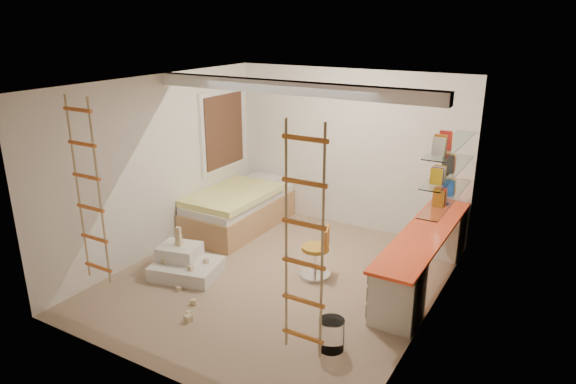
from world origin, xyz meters
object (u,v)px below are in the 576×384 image
Objects in this scene: bed at (239,209)px; swivel_chair at (317,258)px; desk at (423,255)px; play_platform at (185,264)px.

swivel_chair is at bearing -24.94° from bed.
bed is (-3.20, 0.36, -0.07)m from desk.
bed reaches higher than play_platform.
desk is 2.80× the size of play_platform.
play_platform is (0.32, -1.74, -0.18)m from bed.
swivel_chair is at bearing -157.87° from desk.
bed is at bearing 155.06° from swivel_chair.
play_platform is at bearing -79.57° from bed.
desk is 1.40× the size of bed.
desk reaches higher than bed.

